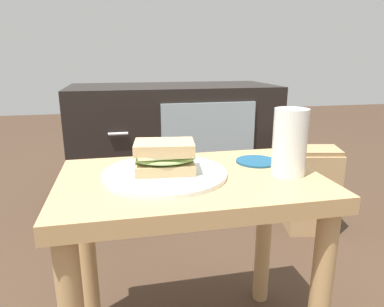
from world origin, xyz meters
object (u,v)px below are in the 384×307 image
at_px(tv_cabinet, 174,145).
at_px(beer_glass, 290,143).
at_px(paper_bag, 312,191).
at_px(plate, 165,174).
at_px(sandwich_front, 164,157).
at_px(coaster, 256,161).

distance_m(tv_cabinet, beer_glass, 1.02).
bearing_deg(tv_cabinet, paper_bag, -41.32).
distance_m(plate, paper_bag, 0.88).
bearing_deg(plate, tv_cabinet, 79.90).
relative_size(plate, sandwich_front, 1.88).
bearing_deg(beer_glass, coaster, 107.85).
xyz_separation_m(tv_cabinet, sandwich_front, (-0.17, -0.94, 0.21)).
bearing_deg(sandwich_front, coaster, 12.85).
height_order(plate, sandwich_front, sandwich_front).
relative_size(tv_cabinet, sandwich_front, 6.77).
xyz_separation_m(sandwich_front, paper_bag, (0.67, 0.49, -0.33)).
height_order(sandwich_front, paper_bag, sandwich_front).
height_order(tv_cabinet, beer_glass, beer_glass).
distance_m(beer_glass, paper_bag, 0.76).
height_order(coaster, paper_bag, coaster).
height_order(tv_cabinet, paper_bag, tv_cabinet).
bearing_deg(paper_bag, sandwich_front, -143.67).
bearing_deg(plate, beer_glass, -9.75).
distance_m(coaster, paper_bag, 0.68).
bearing_deg(beer_glass, sandwich_front, 170.25).
height_order(sandwich_front, coaster, sandwich_front).
relative_size(plate, beer_glass, 1.85).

